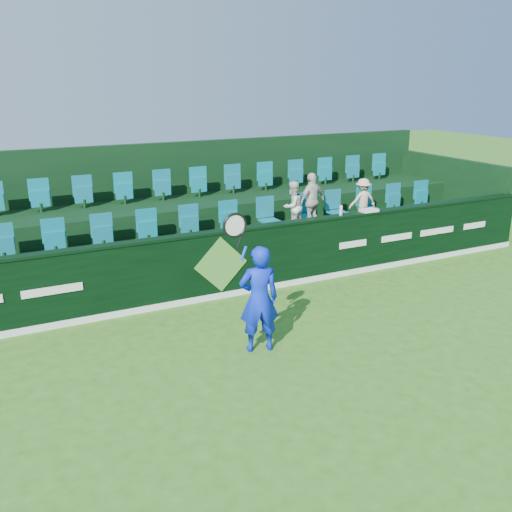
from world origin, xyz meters
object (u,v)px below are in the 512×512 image
tennis_player (259,298)px  spectator_left (293,206)px  drinks_bottle (341,210)px  spectator_right (363,200)px  spectator_middle (312,201)px  towel (369,210)px

tennis_player → spectator_left: bearing=53.0°
drinks_bottle → tennis_player: bearing=-143.0°
spectator_left → spectator_right: bearing=159.0°
tennis_player → spectator_right: 5.78m
spectator_left → spectator_right: 1.94m
tennis_player → spectator_right: tennis_player is taller
spectator_middle → spectator_right: size_ratio=1.24×
tennis_player → spectator_middle: bearing=48.1°
drinks_bottle → spectator_middle: bearing=90.9°
towel → spectator_left: bearing=138.4°
tennis_player → spectator_right: size_ratio=2.26×
spectator_middle → tennis_player: bearing=34.1°
tennis_player → spectator_middle: tennis_player is taller
tennis_player → spectator_left: (2.64, 3.50, 0.49)m
spectator_left → drinks_bottle: size_ratio=5.38×
tennis_player → drinks_bottle: 4.00m
spectator_middle → towel: (0.75, -1.12, -0.07)m
spectator_middle → towel: 1.35m
drinks_bottle → spectator_left: bearing=115.2°
towel → drinks_bottle: (-0.74, 0.00, 0.08)m
spectator_left → spectator_right: spectator_left is taller
tennis_player → spectator_middle: size_ratio=1.83×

